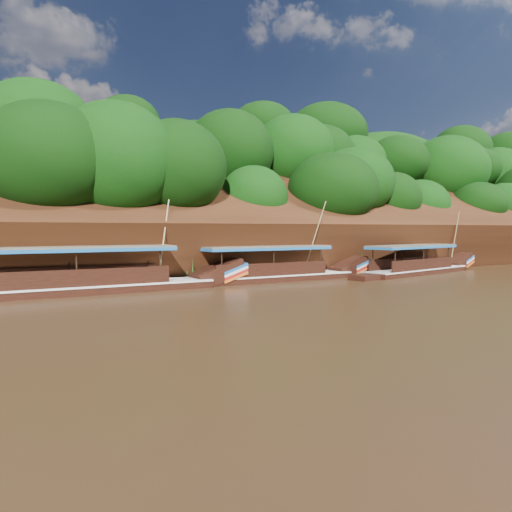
{
  "coord_description": "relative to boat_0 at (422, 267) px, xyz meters",
  "views": [
    {
      "loc": [
        -17.22,
        -19.06,
        3.41
      ],
      "look_at": [
        -2.03,
        7.0,
        1.77
      ],
      "focal_mm": 35.0,
      "sensor_mm": 36.0,
      "label": 1
    }
  ],
  "objects": [
    {
      "name": "boat_2",
      "position": [
        -23.79,
        0.65,
        0.06
      ],
      "size": [
        15.95,
        2.67,
        5.59
      ],
      "rotation": [
        0.0,
        0.0,
        0.01
      ],
      "color": "black",
      "rests_on": "ground"
    },
    {
      "name": "riverbank",
      "position": [
        -13.01,
        15.28,
        1.39
      ],
      "size": [
        120.0,
        30.06,
        19.4
      ],
      "color": "black",
      "rests_on": "ground"
    },
    {
      "name": "boat_1",
      "position": [
        -12.06,
        0.99,
        0.02
      ],
      "size": [
        13.39,
        2.62,
        5.68
      ],
      "rotation": [
        0.0,
        0.0,
        0.01
      ],
      "color": "black",
      "rests_on": "ground"
    },
    {
      "name": "ground",
      "position": [
        -13.0,
        -7.44,
        -0.5
      ],
      "size": [
        160.0,
        160.0,
        0.0
      ],
      "primitive_type": "plane",
      "color": "black",
      "rests_on": "ground"
    },
    {
      "name": "boat_0",
      "position": [
        0.0,
        0.0,
        0.0
      ],
      "size": [
        13.76,
        4.56,
        5.22
      ],
      "rotation": [
        0.0,
        0.0,
        0.21
      ],
      "color": "black",
      "rests_on": "ground"
    },
    {
      "name": "reeds",
      "position": [
        -16.11,
        2.0,
        0.36
      ],
      "size": [
        48.42,
        2.37,
        2.15
      ],
      "color": "#1F5816",
      "rests_on": "ground"
    }
  ]
}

